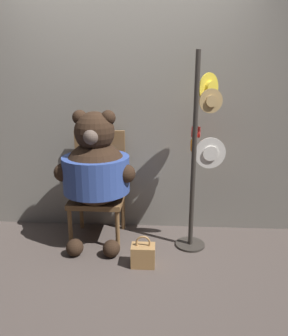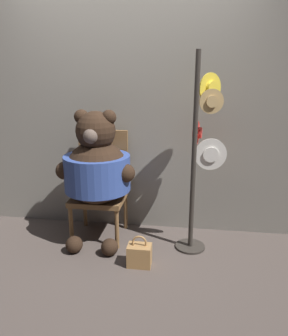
% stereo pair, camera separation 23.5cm
% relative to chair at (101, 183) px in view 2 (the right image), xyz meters
% --- Properties ---
extents(ground_plane, '(14.00, 14.00, 0.00)m').
position_rel_chair_xyz_m(ground_plane, '(0.24, -0.46, -0.54)').
color(ground_plane, '#4C423D').
extents(wall_back, '(8.00, 0.10, 2.70)m').
position_rel_chair_xyz_m(wall_back, '(0.24, 0.26, 0.81)').
color(wall_back, gray).
rests_on(wall_back, ground_plane).
extents(chair, '(0.51, 0.48, 1.06)m').
position_rel_chair_xyz_m(chair, '(0.00, 0.00, 0.00)').
color(chair, brown).
rests_on(chair, ground_plane).
extents(teddy_bear, '(0.75, 0.66, 1.29)m').
position_rel_chair_xyz_m(teddy_bear, '(0.02, -0.18, 0.20)').
color(teddy_bear, black).
rests_on(teddy_bear, ground_plane).
extents(hat_display_rack, '(0.42, 0.38, 1.79)m').
position_rel_chair_xyz_m(hat_display_rack, '(0.96, -0.15, 0.41)').
color(hat_display_rack, '#332D28').
rests_on(hat_display_rack, ground_plane).
extents(handbag_on_ground, '(0.20, 0.14, 0.28)m').
position_rel_chair_xyz_m(handbag_on_ground, '(0.48, -0.57, -0.44)').
color(handbag_on_ground, '#A87A47').
rests_on(handbag_on_ground, ground_plane).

